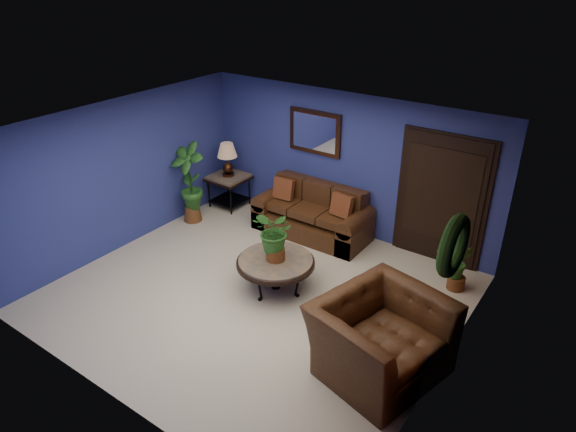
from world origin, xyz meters
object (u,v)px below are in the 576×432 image
Objects in this scene: table_lamp at (227,156)px; armchair at (381,338)px; sofa at (314,217)px; side_chair at (333,212)px; end_table at (229,183)px; coffee_table at (276,263)px.

armchair is at bearing -28.56° from table_lamp.
sofa is 0.42m from side_chair.
table_lamp is (-0.00, 0.00, 0.56)m from end_table.
table_lamp is 2.40m from side_chair.
coffee_table is 1.64× the size of end_table.
coffee_table is at bearing -84.61° from side_chair.
armchair is at bearing -44.61° from sofa.
table_lamp is (-1.97, -0.03, 0.75)m from sofa.
sofa is at bearing 0.80° from end_table.
side_chair is (0.37, 0.04, 0.20)m from sofa.
sofa is 3.49m from armchair.
table_lamp is at bearing -176.13° from side_chair.
sofa is 2.31× the size of side_chair.
sofa reaches higher than side_chair.
end_table is 0.49× the size of armchair.
armchair reaches higher than sofa.
side_chair is (-0.10, 1.83, 0.06)m from coffee_table.
end_table is 2.34m from side_chair.
table_lamp reaches higher than end_table.
sofa is 1.85m from coffee_table.
coffee_table is 3.07m from table_lamp.
sofa is 1.98m from end_table.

